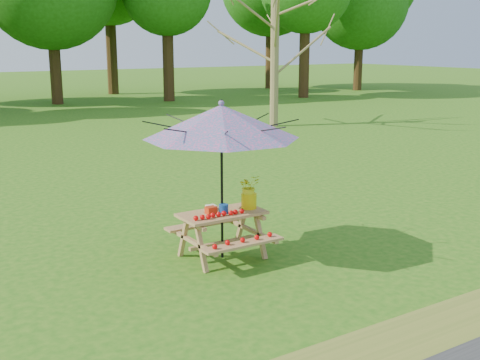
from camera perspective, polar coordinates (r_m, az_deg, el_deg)
ground at (r=7.58m, az=-10.59°, el=-10.64°), size 120.00×120.00×0.00m
picnic_table at (r=8.56m, az=-1.69°, el=-5.30°), size 1.20×1.32×0.67m
patio_umbrella at (r=8.20m, az=-1.78°, el=5.54°), size 2.72×2.72×2.25m
produce_bins at (r=8.44m, az=-2.24°, el=-2.76°), size 0.29×0.37×0.13m
tomatoes_row at (r=8.23m, az=-1.97°, el=-3.29°), size 0.77×0.13×0.07m
flower_bucket at (r=8.60m, az=0.85°, el=-1.01°), size 0.30×0.26×0.49m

